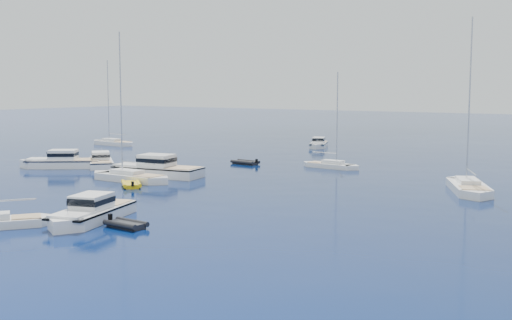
{
  "coord_description": "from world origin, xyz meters",
  "views": [
    {
      "loc": [
        27.57,
        -28.61,
        9.29
      ],
      "look_at": [
        -6.61,
        23.35,
        2.2
      ],
      "focal_mm": 45.39,
      "sensor_mm": 36.0,
      "label": 1
    }
  ],
  "objects": [
    {
      "name": "ground",
      "position": [
        0.0,
        0.0,
        0.0
      ],
      "size": [
        400.0,
        400.0,
        0.0
      ],
      "primitive_type": "plane",
      "color": "navy",
      "rests_on": "ground"
    },
    {
      "name": "motor_cruiser_near",
      "position": [
        -6.13,
        1.81,
        0.0
      ],
      "size": [
        5.35,
        9.63,
        2.42
      ],
      "primitive_type": null,
      "rotation": [
        0.0,
        0.0,
        3.43
      ],
      "color": "white",
      "rests_on": "ground"
    },
    {
      "name": "motor_cruiser_left",
      "position": [
        -31.65,
        20.74,
        0.0
      ],
      "size": [
        9.99,
        8.27,
        2.64
      ],
      "primitive_type": null,
      "rotation": [
        0.0,
        0.0,
        2.18
      ],
      "color": "white",
      "rests_on": "ground"
    },
    {
      "name": "motor_cruiser_centre",
      "position": [
        -17.82,
        21.28,
        0.0
      ],
      "size": [
        11.58,
        5.31,
        2.93
      ],
      "primitive_type": null,
      "rotation": [
        0.0,
        0.0,
        1.75
      ],
      "color": "silver",
      "rests_on": "ground"
    },
    {
      "name": "motor_cruiser_far_l",
      "position": [
        -28.8,
        24.06,
        0.0
      ],
      "size": [
        8.17,
        7.58,
        2.24
      ],
      "primitive_type": null,
      "rotation": [
        0.0,
        0.0,
        0.86
      ],
      "color": "white",
      "rests_on": "ground"
    },
    {
      "name": "motor_cruiser_horizon",
      "position": [
        -18.72,
        59.24,
        0.0
      ],
      "size": [
        4.85,
        7.83,
        1.97
      ],
      "primitive_type": null,
      "rotation": [
        0.0,
        0.0,
        3.51
      ],
      "color": "silver",
      "rests_on": "ground"
    },
    {
      "name": "sailboat_mid_r",
      "position": [
        12.16,
        29.16,
        0.0
      ],
      "size": [
        7.18,
        11.04,
        15.98
      ],
      "primitive_type": null,
      "rotation": [
        0.0,
        0.0,
        0.44
      ],
      "color": "white",
      "rests_on": "ground"
    },
    {
      "name": "sailboat_mid_l",
      "position": [
        -17.62,
        17.42,
        0.0
      ],
      "size": [
        10.31,
        2.69,
        15.15
      ],
      "primitive_type": null,
      "rotation": [
        0.0,
        0.0,
        1.57
      ],
      "color": "silver",
      "rests_on": "ground"
    },
    {
      "name": "sailboat_centre",
      "position": [
        -5.68,
        37.51,
        0.0
      ],
      "size": [
        7.84,
        2.6,
        11.33
      ],
      "primitive_type": null,
      "rotation": [
        0.0,
        0.0,
        4.63
      ],
      "color": "white",
      "rests_on": "ground"
    },
    {
      "name": "sailboat_far_l",
      "position": [
        -47.81,
        44.56,
        0.0
      ],
      "size": [
        9.66,
        3.25,
        13.94
      ],
      "primitive_type": null,
      "rotation": [
        0.0,
        0.0,
        1.49
      ],
      "color": "white",
      "rests_on": "ground"
    },
    {
      "name": "tender_yellow",
      "position": [
        -14.92,
        14.79,
        0.0
      ],
      "size": [
        4.07,
        3.94,
        0.95
      ],
      "primitive_type": null,
      "rotation": [
        0.0,
        0.0,
        0.84
      ],
      "color": "yellow",
      "rests_on": "ground"
    },
    {
      "name": "tender_grey_near",
      "position": [
        -2.7,
        1.74,
        0.0
      ],
      "size": [
        3.17,
        1.91,
        0.95
      ],
      "primitive_type": null,
      "rotation": [
        0.0,
        0.0,
        4.66
      ],
      "color": "black",
      "rests_on": "ground"
    },
    {
      "name": "tender_grey_far",
      "position": [
        -15.93,
        35.15,
        0.0
      ],
      "size": [
        3.72,
        2.3,
        0.95
      ],
      "primitive_type": null,
      "rotation": [
        0.0,
        0.0,
        1.47
      ],
      "color": "black",
      "rests_on": "ground"
    }
  ]
}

